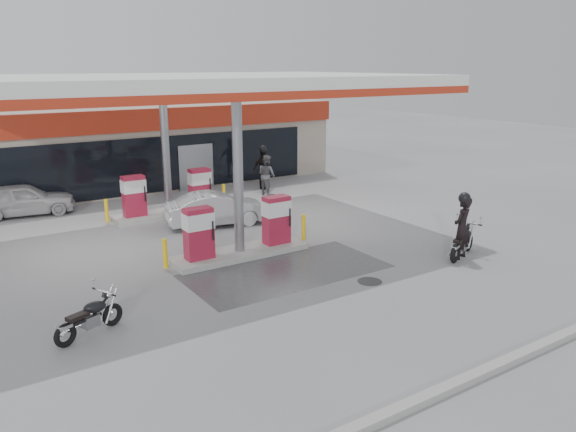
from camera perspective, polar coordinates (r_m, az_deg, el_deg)
name	(u,v)px	position (r m, az deg, el deg)	size (l,w,h in m)	color
ground	(273,274)	(16.54, -1.57, -5.94)	(90.00, 90.00, 0.00)	gray
wet_patch	(287,271)	(16.79, -0.12, -5.60)	(6.00, 3.00, 0.00)	#4C4C4F
drain_cover	(370,281)	(16.17, 8.30, -6.60)	(0.70, 0.70, 0.01)	#38383A
kerb	(464,381)	(11.74, 17.49, -15.67)	(28.00, 0.25, 0.15)	gray
store_building	(109,144)	(30.43, -17.75, 7.01)	(22.00, 8.22, 4.00)	#BCB29D
canopy	(194,85)	(19.87, -9.52, 13.00)	(16.00, 10.02, 5.51)	silver
pump_island_near	(239,234)	(17.95, -4.96, -1.88)	(5.14, 1.30, 1.78)	#9E9E99
pump_island_far	(168,198)	(23.23, -12.06, 1.79)	(5.14, 1.30, 1.78)	#9E9E99
main_motorcycle	(462,243)	(18.72, 17.30, -2.63)	(1.88, 0.98, 1.02)	black
biker_main	(462,228)	(18.39, 17.26, -1.15)	(0.73, 0.48, 2.01)	black
parked_motorcycle	(90,318)	(13.61, -19.44, -9.79)	(1.72, 0.90, 0.93)	black
sedan_white	(23,199)	(25.10, -25.30, 1.54)	(1.57, 3.90, 1.33)	#BCBCBE
attendant	(267,175)	(26.34, -2.18, 4.20)	(0.92, 0.72, 1.89)	#58575C
hatchback_silver	(217,209)	(21.48, -7.26, 0.72)	(1.34, 3.86, 1.27)	#A9AEB2
parked_car_left	(16,189)	(27.86, -25.87, 2.45)	(1.52, 3.75, 1.09)	#59131F
biker_walking	(263,169)	(27.60, -2.54, 4.84)	(1.18, 0.49, 2.01)	black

